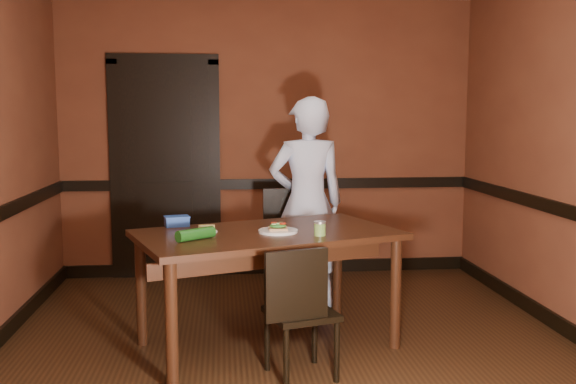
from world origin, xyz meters
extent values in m
cube|color=black|center=(0.00, 0.00, 0.00)|extent=(4.00, 4.50, 0.01)
cube|color=brown|center=(0.00, 2.25, 1.35)|extent=(4.00, 0.02, 2.70)
cube|color=brown|center=(0.00, -2.25, 1.35)|extent=(4.00, 0.02, 2.70)
cube|color=black|center=(0.00, 2.23, 0.90)|extent=(4.00, 0.03, 0.10)
cube|color=black|center=(0.00, 2.23, 0.06)|extent=(4.00, 0.03, 0.12)
cube|color=black|center=(-1.00, 2.21, 1.02)|extent=(0.85, 0.04, 2.05)
cube|color=black|center=(-1.48, 2.23, 1.02)|extent=(0.10, 0.06, 2.15)
cube|color=black|center=(-0.52, 2.23, 1.02)|extent=(0.10, 0.06, 2.15)
cube|color=black|center=(-1.00, 2.23, 2.10)|extent=(1.05, 0.06, 0.10)
cube|color=black|center=(-0.15, 0.22, 0.40)|extent=(1.93, 1.47, 0.80)
imported|color=silver|center=(0.23, 1.11, 0.86)|extent=(0.67, 0.48, 1.72)
cylinder|color=silver|center=(-0.08, 0.18, 0.81)|extent=(0.26, 0.26, 0.01)
cube|color=tan|center=(-0.08, 0.18, 0.82)|extent=(0.12, 0.11, 0.02)
ellipsoid|color=#35852D|center=(-0.08, 0.18, 0.84)|extent=(0.11, 0.10, 0.03)
cylinder|color=red|center=(-0.11, 0.19, 0.86)|extent=(0.04, 0.04, 0.01)
cylinder|color=red|center=(-0.05, 0.17, 0.86)|extent=(0.04, 0.04, 0.01)
cylinder|color=#95C671|center=(-0.12, 0.15, 0.86)|extent=(0.03, 0.03, 0.01)
cylinder|color=#95C671|center=(-0.06, 0.20, 0.86)|extent=(0.03, 0.03, 0.01)
cylinder|color=#95C671|center=(-0.08, 0.18, 0.86)|extent=(0.03, 0.03, 0.01)
cylinder|color=olive|center=(0.18, 0.04, 0.84)|extent=(0.08, 0.08, 0.08)
cylinder|color=#BABAB7|center=(0.18, 0.04, 0.89)|extent=(0.08, 0.08, 0.01)
cylinder|color=silver|center=(-0.56, 0.24, 0.80)|extent=(0.14, 0.14, 0.01)
cube|color=#EEE67E|center=(-0.56, 0.24, 0.83)|extent=(0.11, 0.07, 0.04)
cube|color=blue|center=(-0.77, 0.49, 0.83)|extent=(0.18, 0.14, 0.06)
cube|color=blue|center=(-0.77, 0.49, 0.87)|extent=(0.19, 0.15, 0.01)
cylinder|color=#154712|center=(-0.62, -0.02, 0.84)|extent=(0.25, 0.22, 0.07)
camera|label=1|loc=(-0.44, -4.03, 1.59)|focal=40.00mm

